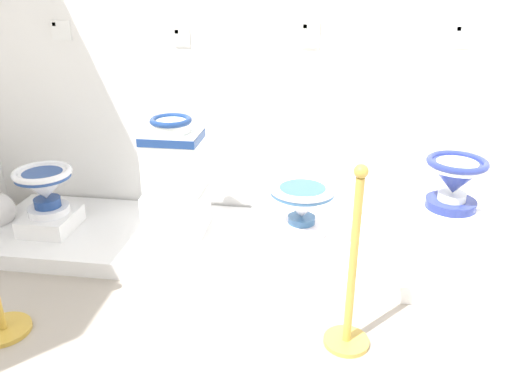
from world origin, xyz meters
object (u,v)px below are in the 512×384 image
plinth_block_pale_glazed (177,211)px  antique_toilet_central_ornate (455,178)px  plinth_block_leftmost (51,221)px  antique_toilet_leftmost (44,185)px  plinth_block_central_ornate (446,228)px  info_placard_fourth (465,36)px  info_placard_third (310,34)px  stanchion_post_near_right (351,291)px  info_placard_first (61,30)px  antique_toilet_pale_glazed (173,155)px  info_placard_second (182,37)px  plinth_block_slender_white (301,237)px  antique_toilet_slender_white (302,203)px

plinth_block_pale_glazed → antique_toilet_central_ornate: 1.73m
plinth_block_leftmost → antique_toilet_leftmost: size_ratio=0.97×
plinth_block_central_ornate → plinth_block_pale_glazed: bearing=179.8°
info_placard_fourth → info_placard_third: bearing=180.0°
plinth_block_central_ornate → stanchion_post_near_right: bearing=-125.3°
plinth_block_pale_glazed → info_placard_first: 1.43m
plinth_block_pale_glazed → antique_toilet_central_ornate: size_ratio=1.09×
plinth_block_pale_glazed → info_placard_first: (-0.85, 0.42, 1.08)m
antique_toilet_pale_glazed → info_placard_third: bearing=27.5°
plinth_block_leftmost → info_placard_third: (1.64, 0.53, 1.16)m
antique_toilet_leftmost → info_placard_second: bearing=33.1°
info_placard_third → plinth_block_slender_white: bearing=-88.8°
antique_toilet_central_ornate → stanchion_post_near_right: 1.07m
antique_toilet_central_ornate → antique_toilet_pale_glazed: bearing=179.8°
antique_toilet_leftmost → info_placard_second: info_placard_second is taller
info_placard_first → info_placard_second: size_ratio=1.21×
plinth_block_leftmost → info_placard_fourth: 2.86m
antique_toilet_pale_glazed → plinth_block_slender_white: size_ratio=1.27×
antique_toilet_leftmost → stanchion_post_near_right: (1.93, -0.75, -0.11)m
antique_toilet_slender_white → info_placard_second: size_ratio=3.67×
antique_toilet_leftmost → info_placard_second: (0.81, 0.53, 0.87)m
plinth_block_pale_glazed → plinth_block_central_ornate: (1.69, -0.01, -0.00)m
plinth_block_leftmost → info_placard_fourth: (2.56, 0.53, 1.16)m
plinth_block_central_ornate → info_placard_third: size_ratio=2.24×
plinth_block_central_ornate → plinth_block_slender_white: bearing=-176.8°
antique_toilet_leftmost → info_placard_third: size_ratio=2.29×
info_placard_first → stanchion_post_near_right: info_placard_first is taller
plinth_block_leftmost → info_placard_third: 2.07m
plinth_block_central_ornate → info_placard_fourth: size_ratio=2.61×
antique_toilet_pale_glazed → stanchion_post_near_right: bearing=-38.1°
plinth_block_central_ornate → antique_toilet_central_ornate: antique_toilet_central_ornate is taller
info_placard_second → info_placard_third: size_ratio=0.70×
antique_toilet_slender_white → plinth_block_central_ornate: size_ratio=1.14×
antique_toilet_pale_glazed → plinth_block_slender_white: antique_toilet_pale_glazed is taller
antique_toilet_central_ornate → info_placard_fourth: info_placard_fourth is taller
antique_toilet_pale_glazed → info_placard_second: (-0.02, 0.42, 0.66)m
antique_toilet_slender_white → antique_toilet_central_ornate: antique_toilet_central_ornate is taller
plinth_block_central_ornate → info_placard_first: 2.80m
plinth_block_pale_glazed → antique_toilet_slender_white: (0.81, -0.05, 0.13)m
plinth_block_pale_glazed → info_placard_first: info_placard_first is taller
info_placard_first → info_placard_second: 0.83m
info_placard_third → info_placard_fourth: 0.92m
antique_toilet_central_ornate → stanchion_post_near_right: stanchion_post_near_right is taller
antique_toilet_central_ornate → info_placard_fourth: bearing=85.5°
plinth_block_central_ornate → stanchion_post_near_right: 1.04m
plinth_block_pale_glazed → info_placard_third: bearing=27.5°
antique_toilet_leftmost → info_placard_first: bearing=91.8°
info_placard_first → info_placard_second: (0.83, -0.00, -0.03)m
antique_toilet_slender_white → info_placard_fourth: bearing=27.4°
plinth_block_slender_white → info_placard_third: size_ratio=2.39×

